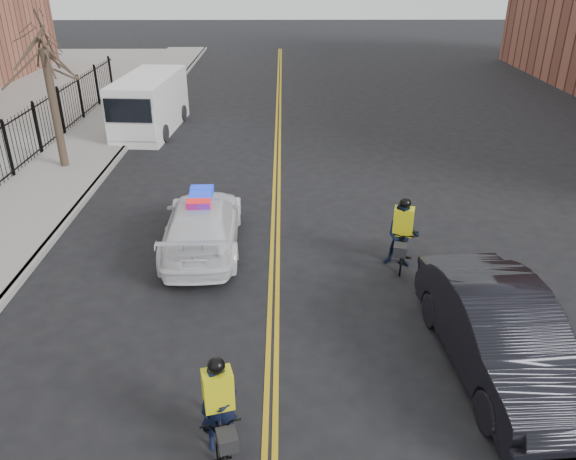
# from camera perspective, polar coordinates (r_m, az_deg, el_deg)

# --- Properties ---
(ground) EXTENTS (120.00, 120.00, 0.00)m
(ground) POSITION_cam_1_polar(r_m,az_deg,el_deg) (11.47, -1.57, -11.15)
(ground) COLOR black
(ground) RESTS_ON ground
(center_line_left) EXTENTS (0.10, 60.00, 0.01)m
(center_line_left) POSITION_cam_1_polar(r_m,az_deg,el_deg) (18.47, -1.42, 4.15)
(center_line_left) COLOR gold
(center_line_left) RESTS_ON ground
(center_line_right) EXTENTS (0.10, 60.00, 0.01)m
(center_line_right) POSITION_cam_1_polar(r_m,az_deg,el_deg) (18.47, -0.93, 4.16)
(center_line_right) COLOR gold
(center_line_right) RESTS_ON ground
(sidewalk) EXTENTS (3.00, 60.00, 0.15)m
(sidewalk) POSITION_cam_1_polar(r_m,az_deg,el_deg) (20.00, -23.26, 3.93)
(sidewalk) COLOR gray
(sidewalk) RESTS_ON ground
(curb) EXTENTS (0.20, 60.00, 0.15)m
(curb) POSITION_cam_1_polar(r_m,az_deg,el_deg) (19.47, -19.18, 4.06)
(curb) COLOR gray
(curb) RESTS_ON ground
(street_tree) EXTENTS (3.20, 3.20, 4.80)m
(street_tree) POSITION_cam_1_polar(r_m,az_deg,el_deg) (20.93, -23.28, 14.84)
(street_tree) COLOR #34291E
(street_tree) RESTS_ON sidewalk
(police_cruiser) EXTENTS (2.11, 4.79, 1.53)m
(police_cruiser) POSITION_cam_1_polar(r_m,az_deg,el_deg) (14.66, -8.69, 0.62)
(police_cruiser) COLOR white
(police_cruiser) RESTS_ON ground
(dark_sedan) EXTENTS (2.10, 5.03, 1.62)m
(dark_sedan) POSITION_cam_1_polar(r_m,az_deg,el_deg) (10.97, 20.86, -9.92)
(dark_sedan) COLOR black
(dark_sedan) RESTS_ON ground
(cargo_van) EXTENTS (2.46, 5.68, 2.32)m
(cargo_van) POSITION_cam_1_polar(r_m,az_deg,el_deg) (25.23, -13.96, 12.20)
(cargo_van) COLOR white
(cargo_van) RESTS_ON ground
(cyclist_near) EXTENTS (1.06, 1.84, 1.71)m
(cyclist_near) POSITION_cam_1_polar(r_m,az_deg,el_deg) (9.13, -6.92, -18.29)
(cyclist_near) COLOR black
(cyclist_near) RESTS_ON ground
(cyclist_far) EXTENTS (0.94, 1.85, 1.80)m
(cyclist_far) POSITION_cam_1_polar(r_m,az_deg,el_deg) (13.95, 11.47, -0.93)
(cyclist_far) COLOR black
(cyclist_far) RESTS_ON ground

